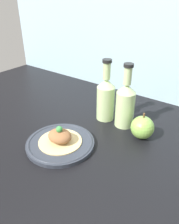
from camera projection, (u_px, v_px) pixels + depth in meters
ground_plane at (73, 146)px, 80.91cm from camera, size 180.00×110.00×4.00cm
wall_backsplash at (147, 12)px, 97.84cm from camera, size 180.00×3.00×80.00cm
plate at (60, 143)px, 77.99cm from camera, size 24.36×24.36×1.71cm
plated_food at (60, 137)px, 76.75cm from camera, size 15.44×15.44×6.47cm
cider_bottle_left at (106, 97)px, 90.20cm from camera, size 7.49×7.49×25.80cm
cider_bottle_right at (125, 103)px, 85.46cm from camera, size 7.49×7.49×25.80cm
apple at (142, 127)px, 80.58cm from camera, size 8.65×8.65×10.31cm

